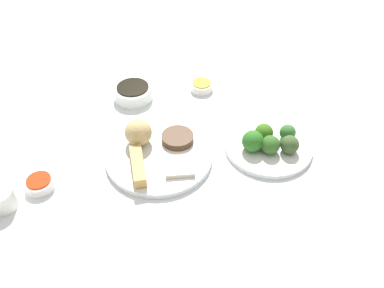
% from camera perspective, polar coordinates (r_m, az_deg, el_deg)
% --- Properties ---
extents(tabletop, '(2.20, 2.20, 0.02)m').
position_cam_1_polar(tabletop, '(1.02, -4.91, -2.44)').
color(tabletop, white).
rests_on(tabletop, ground).
extents(main_plate, '(0.26, 0.26, 0.02)m').
position_cam_1_polar(main_plate, '(1.00, -4.67, -1.86)').
color(main_plate, white).
rests_on(main_plate, tabletop).
extents(rice_scoop, '(0.07, 0.07, 0.07)m').
position_cam_1_polar(rice_scoop, '(1.01, -7.58, 1.64)').
color(rice_scoop, tan).
rests_on(rice_scoop, main_plate).
extents(spring_roll, '(0.12, 0.05, 0.03)m').
position_cam_1_polar(spring_roll, '(0.96, -7.63, -3.10)').
color(spring_roll, tan).
rests_on(spring_roll, main_plate).
extents(crab_rangoon_wonton, '(0.07, 0.07, 0.01)m').
position_cam_1_polar(crab_rangoon_wonton, '(0.96, -1.78, -3.16)').
color(crab_rangoon_wonton, beige).
rests_on(crab_rangoon_wonton, main_plate).
extents(stir_fry_heap, '(0.08, 0.08, 0.02)m').
position_cam_1_polar(stir_fry_heap, '(1.03, -2.04, 0.86)').
color(stir_fry_heap, '#452E1C').
rests_on(stir_fry_heap, main_plate).
extents(broccoli_plate, '(0.22, 0.22, 0.01)m').
position_cam_1_polar(broccoli_plate, '(1.05, 10.67, -0.24)').
color(broccoli_plate, white).
rests_on(broccoli_plate, tabletop).
extents(broccoli_floret_0, '(0.04, 0.04, 0.04)m').
position_cam_1_polar(broccoli_floret_0, '(1.06, 13.33, 1.60)').
color(broccoli_floret_0, '#316E2E').
rests_on(broccoli_floret_0, broccoli_plate).
extents(broccoli_floret_1, '(0.05, 0.05, 0.05)m').
position_cam_1_polar(broccoli_floret_1, '(1.04, 10.10, 1.58)').
color(broccoli_floret_1, '#376E1B').
rests_on(broccoli_floret_1, broccoli_plate).
extents(broccoli_floret_2, '(0.05, 0.05, 0.05)m').
position_cam_1_polar(broccoli_floret_2, '(1.01, 8.58, 0.41)').
color(broccoli_floret_2, '#2C6F23').
rests_on(broccoli_floret_2, broccoli_plate).
extents(broccoli_floret_3, '(0.05, 0.05, 0.05)m').
position_cam_1_polar(broccoli_floret_3, '(1.02, 13.60, -0.07)').
color(broccoli_floret_3, '#3C562C').
rests_on(broccoli_floret_3, broccoli_plate).
extents(broccoli_floret_4, '(0.05, 0.05, 0.05)m').
position_cam_1_polar(broccoli_floret_4, '(1.01, 10.96, 0.03)').
color(broccoli_floret_4, '#336425').
rests_on(broccoli_floret_4, broccoli_plate).
extents(soy_sauce_bowl, '(0.11, 0.11, 0.04)m').
position_cam_1_polar(soy_sauce_bowl, '(1.20, -8.28, 7.16)').
color(soy_sauce_bowl, white).
rests_on(soy_sauce_bowl, tabletop).
extents(soy_sauce_bowl_liquid, '(0.09, 0.09, 0.00)m').
position_cam_1_polar(soy_sauce_bowl_liquid, '(1.19, -8.37, 7.95)').
color(soy_sauce_bowl_liquid, black).
rests_on(soy_sauce_bowl_liquid, soy_sauce_bowl).
extents(sauce_ramekin_hot_mustard, '(0.07, 0.07, 0.02)m').
position_cam_1_polar(sauce_ramekin_hot_mustard, '(1.23, 1.37, 8.12)').
color(sauce_ramekin_hot_mustard, white).
rests_on(sauce_ramekin_hot_mustard, tabletop).
extents(sauce_ramekin_hot_mustard_liquid, '(0.06, 0.06, 0.00)m').
position_cam_1_polar(sauce_ramekin_hot_mustard_liquid, '(1.22, 1.38, 8.63)').
color(sauce_ramekin_hot_mustard_liquid, yellow).
rests_on(sauce_ramekin_hot_mustard_liquid, sauce_ramekin_hot_mustard).
extents(sauce_ramekin_sweet_and_sour, '(0.07, 0.07, 0.02)m').
position_cam_1_polar(sauce_ramekin_sweet_and_sour, '(1.00, -20.64, -5.30)').
color(sauce_ramekin_sweet_and_sour, white).
rests_on(sauce_ramekin_sweet_and_sour, tabletop).
extents(sauce_ramekin_sweet_and_sour_liquid, '(0.06, 0.06, 0.00)m').
position_cam_1_polar(sauce_ramekin_sweet_and_sour_liquid, '(0.99, -20.83, -4.78)').
color(sauce_ramekin_sweet_and_sour_liquid, red).
rests_on(sauce_ramekin_sweet_and_sour_liquid, sauce_ramekin_sweet_and_sour).
extents(teacup, '(0.06, 0.06, 0.05)m').
position_cam_1_polar(teacup, '(0.98, -25.33, -7.07)').
color(teacup, white).
rests_on(teacup, tabletop).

